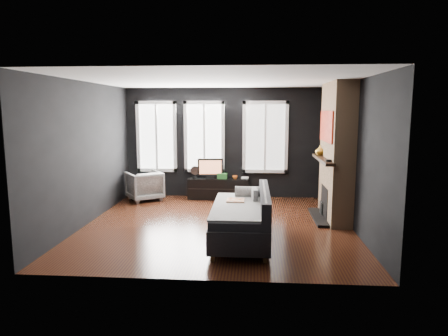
# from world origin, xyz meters

# --- Properties ---
(floor) EXTENTS (5.00, 5.00, 0.00)m
(floor) POSITION_xyz_m (0.00, 0.00, 0.00)
(floor) COLOR black
(floor) RESTS_ON ground
(ceiling) EXTENTS (5.00, 5.00, 0.00)m
(ceiling) POSITION_xyz_m (0.00, 0.00, 2.70)
(ceiling) COLOR white
(ceiling) RESTS_ON ground
(wall_back) EXTENTS (5.00, 0.02, 2.70)m
(wall_back) POSITION_xyz_m (0.00, 2.50, 1.35)
(wall_back) COLOR black
(wall_back) RESTS_ON ground
(wall_left) EXTENTS (0.02, 5.00, 2.70)m
(wall_left) POSITION_xyz_m (-2.50, 0.00, 1.35)
(wall_left) COLOR black
(wall_left) RESTS_ON ground
(wall_right) EXTENTS (0.02, 5.00, 2.70)m
(wall_right) POSITION_xyz_m (2.50, 0.00, 1.35)
(wall_right) COLOR black
(wall_right) RESTS_ON ground
(windows) EXTENTS (4.00, 0.16, 1.76)m
(windows) POSITION_xyz_m (-0.45, 2.46, 2.38)
(windows) COLOR white
(windows) RESTS_ON wall_back
(fireplace) EXTENTS (0.70, 1.62, 2.70)m
(fireplace) POSITION_xyz_m (2.30, 0.60, 1.35)
(fireplace) COLOR #93724C
(fireplace) RESTS_ON floor
(sofa) EXTENTS (1.03, 2.05, 0.88)m
(sofa) POSITION_xyz_m (0.47, -0.92, 0.44)
(sofa) COLOR #252527
(sofa) RESTS_ON floor
(stripe_pillow) EXTENTS (0.12, 0.35, 0.35)m
(stripe_pillow) POSITION_xyz_m (0.69, -0.47, 0.64)
(stripe_pillow) COLOR gray
(stripe_pillow) RESTS_ON sofa
(armchair) EXTENTS (1.01, 1.00, 0.77)m
(armchair) POSITION_xyz_m (-1.95, 1.95, 0.38)
(armchair) COLOR silver
(armchair) RESTS_ON floor
(media_console) EXTENTS (1.48, 0.47, 0.51)m
(media_console) POSITION_xyz_m (-0.18, 2.24, 0.25)
(media_console) COLOR black
(media_console) RESTS_ON floor
(monitor) EXTENTS (0.63, 0.20, 0.56)m
(monitor) POSITION_xyz_m (-0.38, 2.21, 0.78)
(monitor) COLOR black
(monitor) RESTS_ON media_console
(desk_fan) EXTENTS (0.25, 0.25, 0.31)m
(desk_fan) POSITION_xyz_m (-0.76, 2.23, 0.66)
(desk_fan) COLOR gray
(desk_fan) RESTS_ON media_console
(mug) EXTENTS (0.13, 0.12, 0.11)m
(mug) POSITION_xyz_m (0.23, 2.16, 0.56)
(mug) COLOR orange
(mug) RESTS_ON media_console
(book) EXTENTS (0.18, 0.03, 0.25)m
(book) POSITION_xyz_m (0.38, 2.30, 0.63)
(book) COLOR #B7A58D
(book) RESTS_ON media_console
(storage_box) EXTENTS (0.24, 0.16, 0.13)m
(storage_box) POSITION_xyz_m (-0.09, 2.22, 0.57)
(storage_box) COLOR #297029
(storage_box) RESTS_ON media_console
(mantel_vase) EXTENTS (0.26, 0.26, 0.20)m
(mantel_vase) POSITION_xyz_m (2.05, 1.05, 1.33)
(mantel_vase) COLOR gold
(mantel_vase) RESTS_ON fireplace
(mantel_clock) EXTENTS (0.13, 0.13, 0.04)m
(mantel_clock) POSITION_xyz_m (2.05, 0.05, 1.25)
(mantel_clock) COLOR black
(mantel_clock) RESTS_ON fireplace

